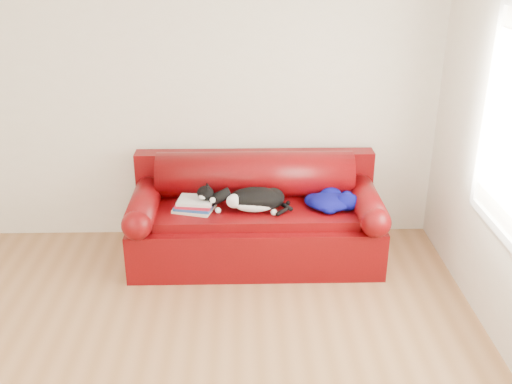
% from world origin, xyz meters
% --- Properties ---
extents(ground, '(4.50, 4.50, 0.00)m').
position_xyz_m(ground, '(0.00, 0.00, 0.00)').
color(ground, brown).
rests_on(ground, ground).
extents(room_shell, '(4.52, 4.02, 2.61)m').
position_xyz_m(room_shell, '(0.12, 0.02, 1.67)').
color(room_shell, beige).
rests_on(room_shell, ground).
extents(sofa_base, '(2.10, 0.90, 0.50)m').
position_xyz_m(sofa_base, '(0.63, 1.49, 0.24)').
color(sofa_base, '#3F0206').
rests_on(sofa_base, ground).
extents(sofa_back, '(2.10, 1.01, 0.88)m').
position_xyz_m(sofa_back, '(0.63, 1.74, 0.54)').
color(sofa_back, '#3F0206').
rests_on(sofa_back, ground).
extents(book_stack, '(0.37, 0.32, 0.10)m').
position_xyz_m(book_stack, '(0.12, 1.41, 0.55)').
color(book_stack, beige).
rests_on(book_stack, sofa_base).
extents(cat, '(0.68, 0.29, 0.24)m').
position_xyz_m(cat, '(0.62, 1.40, 0.59)').
color(cat, black).
rests_on(cat, sofa_base).
extents(blanket, '(0.49, 0.39, 0.14)m').
position_xyz_m(blanket, '(1.26, 1.44, 0.56)').
color(blanket, '#08024F').
rests_on(blanket, sofa_base).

